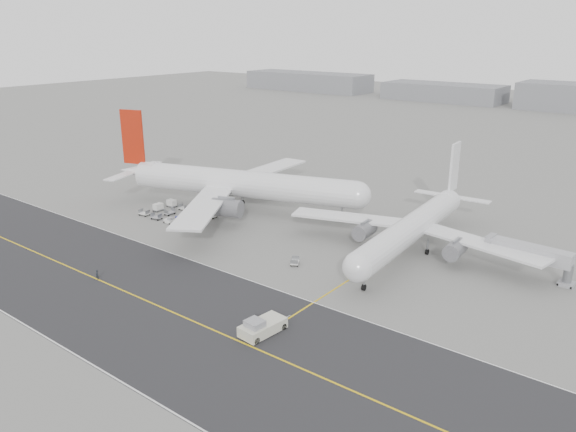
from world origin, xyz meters
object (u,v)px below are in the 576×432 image
Objects in this scene: jet_bridge at (530,254)px; ground_crew_a at (97,275)px; airliner_a at (237,183)px; airliner_b at (413,227)px; pushback_tug at (262,327)px.

jet_bridge is 8.60× the size of ground_crew_a.
airliner_b is at bearing -106.41° from airliner_a.
airliner_b is 28.74× the size of ground_crew_a.
pushback_tug is 5.14× the size of ground_crew_a.
ground_crew_a is (-58.13, -47.26, -3.15)m from jet_bridge.
pushback_tug is 49.93m from jet_bridge.
airliner_a is 1.22× the size of airliner_b.
airliner_a is at bearing 141.91° from pushback_tug.
airliner_a reaches higher than pushback_tug.
airliner_a reaches higher than ground_crew_a.
pushback_tug is at bearing -151.51° from airliner_a.
airliner_b is 3.34× the size of jet_bridge.
pushback_tug is at bearing -97.95° from airliner_b.
airliner_a reaches higher than jet_bridge.
pushback_tug reaches higher than ground_crew_a.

